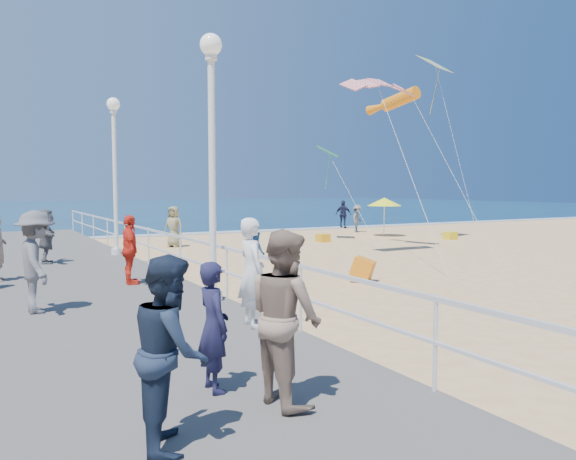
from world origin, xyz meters
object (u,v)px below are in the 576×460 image
beach_walker_a (357,218)px  toddler_held (256,252)px  spectator_7 (171,350)px  spectator_3 (130,250)px  beach_umbrella (384,202)px  beach_chair_right (450,236)px  spectator_5 (46,236)px  beach_walker_c (174,227)px  beach_chair_left (323,238)px  lamp_post_far (115,159)px  spectator_2 (36,262)px  spectator_0 (213,326)px  lamp_post_mid (212,139)px  box_kite (363,272)px  spectator_1 (285,316)px  beach_walker_b (343,214)px  woman_holding_toddler (252,272)px

beach_walker_a → toddler_held: bearing=-165.8°
spectator_7 → beach_walker_a: bearing=-22.8°
spectator_3 → beach_walker_a: (16.96, 14.19, -0.39)m
beach_umbrella → beach_chair_right: beach_umbrella is taller
spectator_5 → beach_umbrella: size_ratio=0.77×
beach_walker_c → beach_chair_left: size_ratio=3.38×
lamp_post_far → spectator_7: 15.28m
spectator_2 → spectator_7: spectator_2 is taller
spectator_0 → spectator_5: size_ratio=0.89×
lamp_post_mid → box_kite: bearing=22.3°
lamp_post_far → spectator_2: lamp_post_far is taller
spectator_5 → toddler_held: bearing=-160.8°
spectator_5 → beach_umbrella: 18.89m
toddler_held → beach_walker_c: toddler_held is taller
beach_umbrella → spectator_3: bearing=-146.1°
toddler_held → spectator_2: (-3.15, 2.71, -0.27)m
lamp_post_far → spectator_1: lamp_post_far is taller
beach_chair_left → spectator_5: bearing=-159.1°
toddler_held → beach_walker_a: (16.04, 19.12, -0.78)m
box_kite → beach_chair_left: box_kite is taller
spectator_0 → spectator_1: size_ratio=0.79×
spectator_2 → spectator_0: bearing=-169.1°
box_kite → beach_chair_right: box_kite is taller
spectator_2 → spectator_7: (0.54, -6.37, -0.09)m
lamp_post_mid → beach_chair_left: lamp_post_mid is taller
spectator_5 → spectator_0: bearing=-171.5°
beach_walker_b → beach_chair_right: (0.29, -9.30, -0.72)m
toddler_held → spectator_3: 5.04m
toddler_held → spectator_0: size_ratio=0.49×
spectator_3 → spectator_5: 5.14m
lamp_post_mid → spectator_7: size_ratio=3.11×
woman_holding_toddler → spectator_3: woman_holding_toddler is taller
beach_chair_left → lamp_post_mid: bearing=-130.3°
toddler_held → beach_walker_b: 28.00m
lamp_post_mid → lamp_post_far: bearing=90.0°
beach_walker_a → beach_chair_right: size_ratio=3.03×
lamp_post_mid → beach_umbrella: bearing=41.8°
lamp_post_far → spectator_1: 14.72m
spectator_3 → beach_umbrella: size_ratio=0.77×
spectator_2 → spectator_5: spectator_2 is taller
spectator_7 → beach_walker_c: size_ratio=0.92×
toddler_held → spectator_5: bearing=16.0°
spectator_2 → beach_chair_left: 18.63m
lamp_post_mid → beach_chair_right: size_ratio=9.67×
beach_chair_right → lamp_post_far: bearing=-174.5°
spectator_0 → spectator_7: bearing=142.4°
lamp_post_mid → beach_chair_right: (17.31, 10.67, -3.46)m
lamp_post_far → beach_walker_b: 20.44m
lamp_post_far → beach_umbrella: (15.51, 4.84, -1.75)m
woman_holding_toddler → beach_umbrella: bearing=-41.1°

